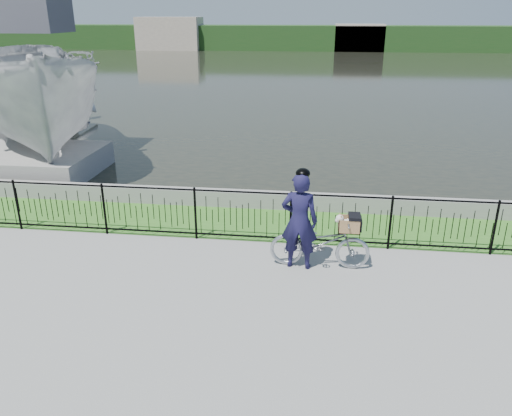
# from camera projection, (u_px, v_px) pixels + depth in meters

# --- Properties ---
(ground) EXTENTS (120.00, 120.00, 0.00)m
(ground) POSITION_uv_depth(u_px,v_px,m) (230.00, 278.00, 9.07)
(ground) COLOR gray
(ground) RESTS_ON ground
(grass_strip) EXTENTS (60.00, 2.00, 0.01)m
(grass_strip) POSITION_uv_depth(u_px,v_px,m) (249.00, 222.00, 11.47)
(grass_strip) COLOR #387223
(grass_strip) RESTS_ON ground
(water) EXTENTS (120.00, 120.00, 0.00)m
(water) POSITION_uv_depth(u_px,v_px,m) (302.00, 74.00, 39.55)
(water) COLOR black
(water) RESTS_ON ground
(quay_wall) EXTENTS (60.00, 0.30, 0.40)m
(quay_wall) POSITION_uv_depth(u_px,v_px,m) (255.00, 199.00, 12.32)
(quay_wall) COLOR gray
(quay_wall) RESTS_ON ground
(fence) EXTENTS (14.00, 0.06, 1.15)m
(fence) POSITION_uv_depth(u_px,v_px,m) (242.00, 216.00, 10.34)
(fence) COLOR black
(fence) RESTS_ON ground
(far_treeline) EXTENTS (120.00, 6.00, 3.00)m
(far_treeline) POSITION_uv_depth(u_px,v_px,m) (311.00, 38.00, 63.94)
(far_treeline) COLOR #1F4018
(far_treeline) RESTS_ON ground
(far_building_left) EXTENTS (8.00, 4.00, 4.00)m
(far_building_left) POSITION_uv_depth(u_px,v_px,m) (170.00, 34.00, 64.01)
(far_building_left) COLOR #A69885
(far_building_left) RESTS_ON ground
(far_building_right) EXTENTS (6.00, 3.00, 3.20)m
(far_building_right) POSITION_uv_depth(u_px,v_px,m) (359.00, 38.00, 61.81)
(far_building_right) COLOR #A69885
(far_building_right) RESTS_ON ground
(bicycle_rig) EXTENTS (1.86, 0.65, 1.10)m
(bicycle_rig) POSITION_uv_depth(u_px,v_px,m) (320.00, 242.00, 9.33)
(bicycle_rig) COLOR #A2A6AD
(bicycle_rig) RESTS_ON ground
(cyclist) EXTENTS (0.71, 0.50, 1.93)m
(cyclist) POSITION_uv_depth(u_px,v_px,m) (299.00, 220.00, 9.16)
(cyclist) COLOR #161335
(cyclist) RESTS_ON ground
(boat_near) EXTENTS (8.17, 10.15, 5.54)m
(boat_near) POSITION_uv_depth(u_px,v_px,m) (40.00, 97.00, 15.97)
(boat_near) COLOR #B6B6B6
(boat_near) RESTS_ON water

